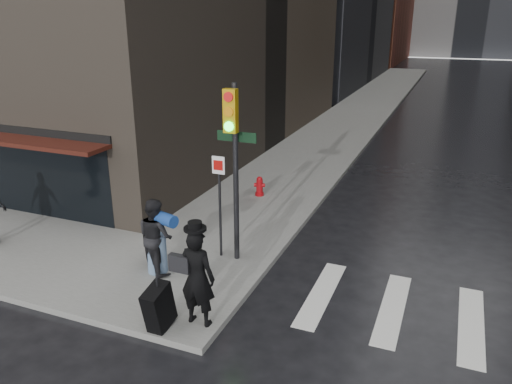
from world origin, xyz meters
TOP-DOWN VIEW (x-y plane):
  - ground at (0.00, 0.00)m, footprint 140.00×140.00m
  - sidewalk_left at (0.00, 27.00)m, footprint 4.00×50.00m
  - storefront at (-7.00, 1.90)m, footprint 8.40×1.11m
  - man_overcoat at (1.41, -1.34)m, footprint 1.17×1.13m
  - man_jeans at (-0.41, 0.28)m, footprint 1.27×1.15m
  - traffic_light at (1.05, 1.53)m, footprint 1.11×0.49m
  - fire_hydrant at (-0.12, 6.23)m, footprint 0.39×0.30m

SIDE VIEW (x-z plane):
  - ground at x=0.00m, z-range 0.00..0.00m
  - sidewalk_left at x=0.00m, z-range 0.00..0.15m
  - fire_hydrant at x=-0.12m, z-range 0.11..0.79m
  - man_jeans at x=-0.41m, z-range 0.15..2.03m
  - man_overcoat at x=1.41m, z-range -0.03..2.23m
  - storefront at x=-7.00m, z-range 0.41..3.24m
  - traffic_light at x=1.05m, z-range 0.80..5.25m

